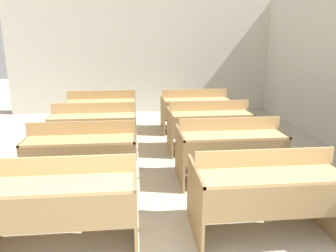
{
  "coord_description": "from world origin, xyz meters",
  "views": [
    {
      "loc": [
        -0.19,
        -0.99,
        1.84
      ],
      "look_at": [
        0.22,
        3.1,
        0.73
      ],
      "focal_mm": 35.0,
      "sensor_mm": 36.0,
      "label": 1
    }
  ],
  "objects_px": {
    "bench_second_right": "(229,147)",
    "bench_third_right": "(209,124)",
    "bench_front_right": "(264,189)",
    "bench_back_right": "(195,108)",
    "bench_back_left": "(102,110)",
    "bench_front_left": "(62,198)",
    "bench_second_left": "(83,151)",
    "bench_third_left": "(95,126)"
  },
  "relations": [
    {
      "from": "bench_second_left",
      "to": "bench_back_left",
      "type": "distance_m",
      "value": 2.47
    },
    {
      "from": "bench_second_right",
      "to": "bench_third_left",
      "type": "bearing_deg",
      "value": 147.24
    },
    {
      "from": "bench_second_left",
      "to": "bench_back_left",
      "type": "xyz_separation_m",
      "value": [
        0.01,
        2.47,
        0.0
      ]
    },
    {
      "from": "bench_front_left",
      "to": "bench_front_right",
      "type": "xyz_separation_m",
      "value": [
        1.85,
        0.01,
        0.0
      ]
    },
    {
      "from": "bench_front_left",
      "to": "bench_third_right",
      "type": "xyz_separation_m",
      "value": [
        1.87,
        2.44,
        0.0
      ]
    },
    {
      "from": "bench_front_right",
      "to": "bench_back_right",
      "type": "relative_size",
      "value": 1.0
    },
    {
      "from": "bench_front_left",
      "to": "bench_back_right",
      "type": "xyz_separation_m",
      "value": [
        1.86,
        3.69,
        0.0
      ]
    },
    {
      "from": "bench_front_right",
      "to": "bench_back_left",
      "type": "relative_size",
      "value": 1.0
    },
    {
      "from": "bench_third_left",
      "to": "bench_back_right",
      "type": "distance_m",
      "value": 2.23
    },
    {
      "from": "bench_third_left",
      "to": "bench_third_right",
      "type": "xyz_separation_m",
      "value": [
        1.87,
        -0.01,
        0.0
      ]
    },
    {
      "from": "bench_second_right",
      "to": "bench_third_left",
      "type": "height_order",
      "value": "same"
    },
    {
      "from": "bench_second_left",
      "to": "bench_third_right",
      "type": "distance_m",
      "value": 2.23
    },
    {
      "from": "bench_front_right",
      "to": "bench_second_right",
      "type": "relative_size",
      "value": 1.0
    },
    {
      "from": "bench_front_right",
      "to": "bench_back_left",
      "type": "distance_m",
      "value": 4.14
    },
    {
      "from": "bench_front_left",
      "to": "bench_second_right",
      "type": "xyz_separation_m",
      "value": [
        1.88,
        1.25,
        0.0
      ]
    },
    {
      "from": "bench_second_right",
      "to": "bench_front_right",
      "type": "bearing_deg",
      "value": -91.03
    },
    {
      "from": "bench_third_left",
      "to": "bench_back_right",
      "type": "bearing_deg",
      "value": 33.79
    },
    {
      "from": "bench_front_left",
      "to": "bench_third_right",
      "type": "bearing_deg",
      "value": 52.51
    },
    {
      "from": "bench_front_right",
      "to": "bench_third_right",
      "type": "distance_m",
      "value": 2.44
    },
    {
      "from": "bench_front_left",
      "to": "bench_second_left",
      "type": "height_order",
      "value": "same"
    },
    {
      "from": "bench_second_right",
      "to": "bench_back_right",
      "type": "distance_m",
      "value": 2.44
    },
    {
      "from": "bench_second_right",
      "to": "bench_front_left",
      "type": "bearing_deg",
      "value": -146.41
    },
    {
      "from": "bench_second_left",
      "to": "bench_second_right",
      "type": "relative_size",
      "value": 1.0
    },
    {
      "from": "bench_third_left",
      "to": "bench_third_right",
      "type": "relative_size",
      "value": 1.0
    },
    {
      "from": "bench_third_right",
      "to": "bench_back_right",
      "type": "bearing_deg",
      "value": 90.82
    },
    {
      "from": "bench_third_right",
      "to": "bench_back_right",
      "type": "height_order",
      "value": "same"
    },
    {
      "from": "bench_third_left",
      "to": "bench_third_right",
      "type": "bearing_deg",
      "value": -0.26
    },
    {
      "from": "bench_second_left",
      "to": "bench_second_right",
      "type": "bearing_deg",
      "value": 0.16
    },
    {
      "from": "bench_front_right",
      "to": "bench_back_left",
      "type": "xyz_separation_m",
      "value": [
        -1.85,
        3.7,
        0.0
      ]
    },
    {
      "from": "bench_front_right",
      "to": "bench_back_right",
      "type": "distance_m",
      "value": 3.69
    },
    {
      "from": "bench_back_right",
      "to": "bench_second_left",
      "type": "bearing_deg",
      "value": -127.21
    },
    {
      "from": "bench_second_right",
      "to": "bench_third_right",
      "type": "height_order",
      "value": "same"
    },
    {
      "from": "bench_back_right",
      "to": "bench_third_left",
      "type": "bearing_deg",
      "value": -146.21
    },
    {
      "from": "bench_second_left",
      "to": "bench_back_right",
      "type": "bearing_deg",
      "value": 52.79
    },
    {
      "from": "bench_front_right",
      "to": "bench_third_left",
      "type": "xyz_separation_m",
      "value": [
        -1.85,
        2.45,
        0.0
      ]
    },
    {
      "from": "bench_second_right",
      "to": "bench_third_left",
      "type": "xyz_separation_m",
      "value": [
        -1.87,
        1.21,
        0.0
      ]
    },
    {
      "from": "bench_third_right",
      "to": "bench_back_left",
      "type": "height_order",
      "value": "same"
    },
    {
      "from": "bench_back_left",
      "to": "bench_front_left",
      "type": "bearing_deg",
      "value": -90.1
    },
    {
      "from": "bench_front_left",
      "to": "bench_third_left",
      "type": "relative_size",
      "value": 1.0
    },
    {
      "from": "bench_front_left",
      "to": "bench_third_right",
      "type": "height_order",
      "value": "same"
    },
    {
      "from": "bench_second_right",
      "to": "bench_third_right",
      "type": "relative_size",
      "value": 1.0
    },
    {
      "from": "bench_front_right",
      "to": "bench_back_right",
      "type": "xyz_separation_m",
      "value": [
        0.0,
        3.69,
        0.0
      ]
    }
  ]
}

